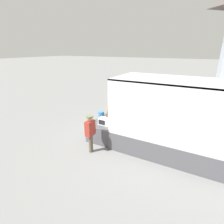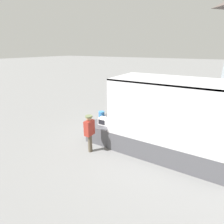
# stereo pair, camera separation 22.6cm
# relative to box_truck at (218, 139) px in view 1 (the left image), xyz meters

# --- Properties ---
(ground_plane) EXTENTS (160.00, 160.00, 0.00)m
(ground_plane) POSITION_rel_box_truck_xyz_m (-4.03, 0.00, -1.02)
(ground_plane) COLOR gray
(box_truck) EXTENTS (6.75, 2.27, 3.07)m
(box_truck) POSITION_rel_box_truck_xyz_m (0.00, 0.00, 0.00)
(box_truck) COLOR #B2B2B7
(box_truck) RESTS_ON ground
(tailgate_deck) EXTENTS (1.24, 2.15, 0.82)m
(tailgate_deck) POSITION_rel_box_truck_xyz_m (-4.65, 0.00, -0.60)
(tailgate_deck) COLOR #4C4C51
(tailgate_deck) RESTS_ON ground
(microwave) EXTENTS (0.52, 0.34, 0.33)m
(microwave) POSITION_rel_box_truck_xyz_m (-4.56, -0.54, -0.03)
(microwave) COLOR white
(microwave) RESTS_ON tailgate_deck
(portable_generator) EXTENTS (0.72, 0.43, 0.52)m
(portable_generator) POSITION_rel_box_truck_xyz_m (-4.53, 0.46, 0.00)
(portable_generator) COLOR black
(portable_generator) RESTS_ON tailgate_deck
(orange_bucket) EXTENTS (0.30, 0.30, 0.38)m
(orange_bucket) POSITION_rel_box_truck_xyz_m (-5.09, 0.01, -0.00)
(orange_bucket) COLOR #3370B2
(orange_bucket) RESTS_ON tailgate_deck
(worker_person) EXTENTS (0.29, 0.44, 1.63)m
(worker_person) POSITION_rel_box_truck_xyz_m (-4.57, -1.65, -0.02)
(worker_person) COLOR brown
(worker_person) RESTS_ON ground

